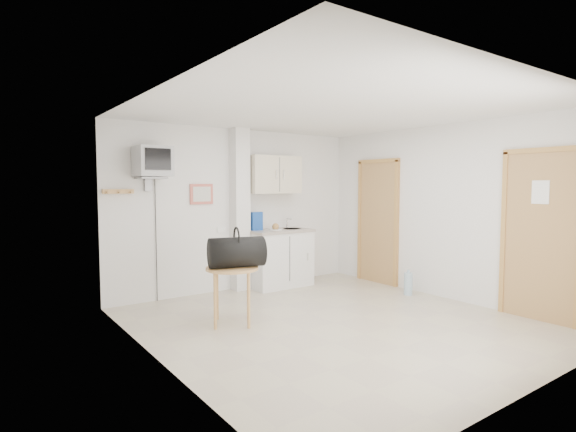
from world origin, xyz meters
TOP-DOWN VIEW (x-y plane):
  - ground at (0.00, 0.00)m, footprint 4.50×4.50m
  - room_envelope at (0.24, 0.09)m, footprint 4.24×4.54m
  - kitchenette at (0.57, 2.00)m, footprint 1.03×0.58m
  - crt_television at (-1.45, 2.02)m, footprint 0.44×0.45m
  - round_table at (-0.99, 0.69)m, footprint 0.62×0.62m
  - duffel_bag at (-0.95, 0.65)m, footprint 0.71×0.51m
  - water_bottle at (1.80, 0.37)m, footprint 0.13×0.13m

SIDE VIEW (x-z plane):
  - ground at x=0.00m, z-range 0.00..0.00m
  - water_bottle at x=1.80m, z-range -0.02..0.36m
  - round_table at x=-0.99m, z-range 0.25..0.92m
  - kitchenette at x=0.57m, z-range -0.25..1.85m
  - duffel_bag at x=-0.95m, z-range 0.62..1.09m
  - room_envelope at x=0.24m, z-range 0.26..2.81m
  - crt_television at x=-1.45m, z-range 0.86..3.01m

